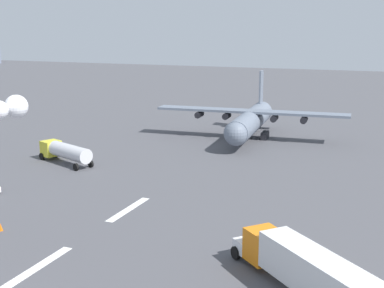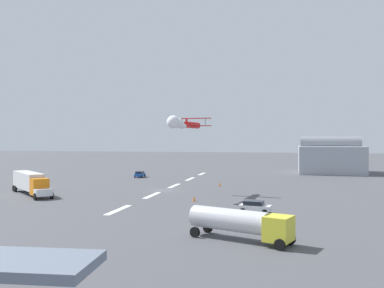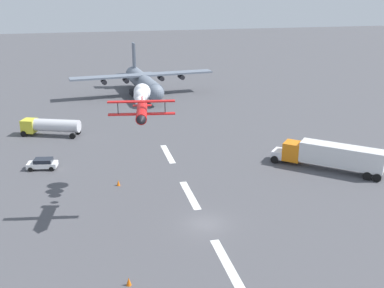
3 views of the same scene
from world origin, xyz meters
name	(u,v)px [view 3 (image 3 of 3)]	position (x,y,z in m)	size (l,w,h in m)	color
ground_plane	(206,224)	(0.00, 0.00, 0.00)	(440.00, 440.00, 0.00)	#4C4C51
runway_stripe_2	(226,262)	(-7.36, 0.00, 0.01)	(8.00, 0.90, 0.01)	white
runway_stripe_3	(190,195)	(7.36, 0.00, 0.01)	(8.00, 0.90, 0.01)	white
runway_stripe_4	(168,154)	(22.07, 0.00, 0.01)	(8.00, 0.90, 0.01)	white
cargo_transport_plane	(144,82)	(60.59, -1.81, 3.29)	(24.69, 32.99, 10.99)	slate
stunt_biplane_red	(142,100)	(7.90, 5.40, 12.02)	(12.97, 6.82, 2.03)	red
semi_truck_orange	(331,155)	(10.71, -20.63, 2.13)	(12.07, 13.03, 3.70)	silver
fuel_tanker_truck	(50,126)	(35.52, 17.67, 1.75)	(6.03, 10.14, 2.90)	yellow
airport_staff_sedan	(43,164)	(20.21, 17.97, 0.81)	(2.59, 4.27, 1.52)	white
traffic_cone_near	(129,281)	(-8.64, 9.09, 0.38)	(0.44, 0.44, 0.75)	orange
traffic_cone_far	(118,183)	(12.18, 8.24, 0.38)	(0.44, 0.44, 0.75)	orange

